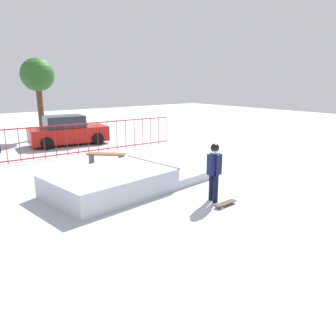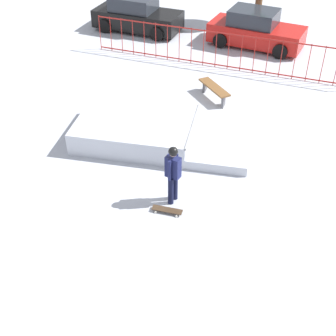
{
  "view_description": "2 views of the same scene",
  "coord_description": "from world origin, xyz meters",
  "px_view_note": "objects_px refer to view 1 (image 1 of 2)",
  "views": [
    {
      "loc": [
        -6.0,
        -9.12,
        3.43
      ],
      "look_at": [
        -0.07,
        -1.63,
        0.9
      ],
      "focal_mm": 35.3,
      "sensor_mm": 36.0,
      "label": 1
    },
    {
      "loc": [
        3.61,
        -11.76,
        8.21
      ],
      "look_at": [
        0.55,
        -2.7,
        1.0
      ],
      "focal_mm": 49.86,
      "sensor_mm": 36.0,
      "label": 2
    }
  ],
  "objects_px": {
    "skateboard": "(225,203)",
    "park_bench": "(106,156)",
    "skater": "(214,168)",
    "distant_tree": "(37,77)",
    "parked_car_red": "(68,132)",
    "skate_ramp": "(122,181)"
  },
  "relations": [
    {
      "from": "skateboard",
      "to": "park_bench",
      "type": "relative_size",
      "value": 0.57
    },
    {
      "from": "skater",
      "to": "distant_tree",
      "type": "distance_m",
      "value": 14.45
    },
    {
      "from": "park_bench",
      "to": "parked_car_red",
      "type": "height_order",
      "value": "parked_car_red"
    },
    {
      "from": "parked_car_red",
      "to": "distant_tree",
      "type": "xyz_separation_m",
      "value": [
        -0.4,
        2.98,
        2.94
      ]
    },
    {
      "from": "skater",
      "to": "parked_car_red",
      "type": "bearing_deg",
      "value": -78.55
    },
    {
      "from": "parked_car_red",
      "to": "skate_ramp",
      "type": "bearing_deg",
      "value": -93.63
    },
    {
      "from": "skater",
      "to": "park_bench",
      "type": "height_order",
      "value": "skater"
    },
    {
      "from": "park_bench",
      "to": "parked_car_red",
      "type": "distance_m",
      "value": 5.38
    },
    {
      "from": "skate_ramp",
      "to": "parked_car_red",
      "type": "height_order",
      "value": "parked_car_red"
    },
    {
      "from": "skater",
      "to": "park_bench",
      "type": "distance_m",
      "value": 5.92
    },
    {
      "from": "park_bench",
      "to": "distant_tree",
      "type": "height_order",
      "value": "distant_tree"
    },
    {
      "from": "distant_tree",
      "to": "skateboard",
      "type": "bearing_deg",
      "value": -89.01
    },
    {
      "from": "park_bench",
      "to": "skater",
      "type": "bearing_deg",
      "value": -86.52
    },
    {
      "from": "skateboard",
      "to": "parked_car_red",
      "type": "height_order",
      "value": "parked_car_red"
    },
    {
      "from": "skater",
      "to": "parked_car_red",
      "type": "relative_size",
      "value": 0.4
    },
    {
      "from": "skater",
      "to": "distant_tree",
      "type": "xyz_separation_m",
      "value": [
        -0.25,
        14.2,
        2.66
      ]
    },
    {
      "from": "skate_ramp",
      "to": "skateboard",
      "type": "height_order",
      "value": "skate_ramp"
    },
    {
      "from": "skater",
      "to": "skateboard",
      "type": "bearing_deg",
      "value": 102.72
    },
    {
      "from": "parked_car_red",
      "to": "distant_tree",
      "type": "distance_m",
      "value": 4.21
    },
    {
      "from": "skater",
      "to": "parked_car_red",
      "type": "xyz_separation_m",
      "value": [
        0.15,
        11.22,
        -0.28
      ]
    },
    {
      "from": "skate_ramp",
      "to": "park_bench",
      "type": "bearing_deg",
      "value": 62.91
    },
    {
      "from": "skater",
      "to": "parked_car_red",
      "type": "distance_m",
      "value": 11.22
    }
  ]
}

